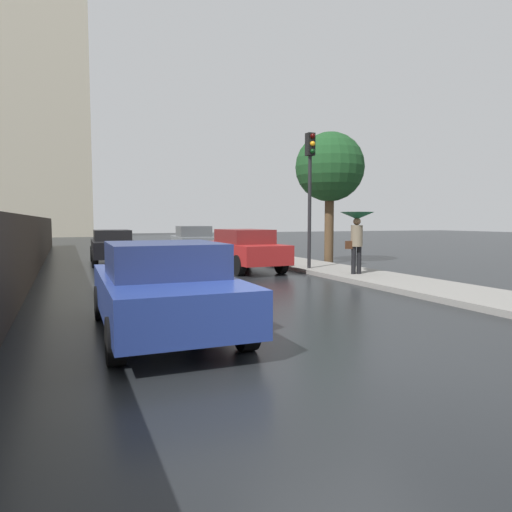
{
  "coord_description": "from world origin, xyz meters",
  "views": [
    {
      "loc": [
        -3.31,
        -4.79,
        1.76
      ],
      "look_at": [
        0.74,
        4.98,
        0.94
      ],
      "focal_mm": 32.2,
      "sensor_mm": 36.0,
      "label": 1
    }
  ],
  "objects": [
    {
      "name": "car_blue_far_ahead",
      "position": [
        -1.93,
        2.29,
        0.72
      ],
      "size": [
        1.95,
        4.27,
        1.43
      ],
      "rotation": [
        0.0,
        0.0,
        3.13
      ],
      "color": "navy",
      "rests_on": "ground"
    },
    {
      "name": "car_red_near_kerb",
      "position": [
        2.46,
        10.32,
        0.76
      ],
      "size": [
        1.91,
        4.55,
        1.45
      ],
      "rotation": [
        0.0,
        0.0,
        0.04
      ],
      "color": "maroon",
      "rests_on": "ground"
    },
    {
      "name": "traffic_light",
      "position": [
        4.35,
        8.91,
        3.27
      ],
      "size": [
        0.26,
        0.39,
        4.54
      ],
      "color": "black",
      "rests_on": "sidewalk_strip"
    },
    {
      "name": "street_tree_near",
      "position": [
        6.66,
        11.43,
        3.89
      ],
      "size": [
        2.79,
        2.79,
        5.33
      ],
      "color": "#4C3823",
      "rests_on": "ground"
    },
    {
      "name": "distant_tower",
      "position": [
        -7.83,
        50.88,
        14.73
      ],
      "size": [
        14.65,
        9.78,
        29.45
      ],
      "color": "beige",
      "rests_on": "ground"
    },
    {
      "name": "car_grey_behind_camera",
      "position": [
        2.93,
        18.87,
        0.76
      ],
      "size": [
        2.11,
        4.02,
        1.47
      ],
      "rotation": [
        0.0,
        0.0,
        -0.06
      ],
      "color": "slate",
      "rests_on": "ground"
    },
    {
      "name": "car_black_far_lane",
      "position": [
        -1.55,
        14.68,
        0.73
      ],
      "size": [
        1.79,
        4.37,
        1.37
      ],
      "rotation": [
        0.0,
        0.0,
        3.11
      ],
      "color": "black",
      "rests_on": "ground"
    },
    {
      "name": "ground",
      "position": [
        0.0,
        0.0,
        0.0
      ],
      "size": [
        120.0,
        120.0,
        0.0
      ],
      "primitive_type": "plane",
      "color": "black"
    },
    {
      "name": "pedestrian_with_umbrella_near",
      "position": [
        4.82,
        6.86,
        1.63
      ],
      "size": [
        1.01,
        1.01,
        1.88
      ],
      "rotation": [
        0.0,
        0.0,
        -0.14
      ],
      "color": "black",
      "rests_on": "sidewalk_strip"
    }
  ]
}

